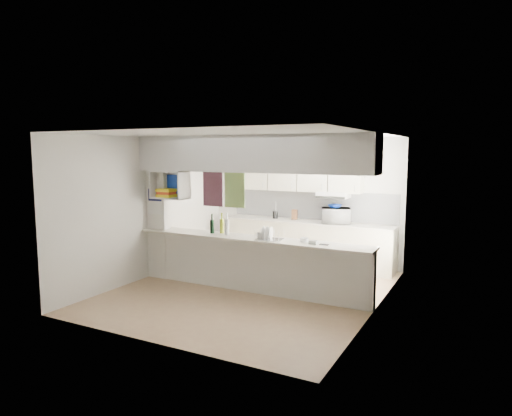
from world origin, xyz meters
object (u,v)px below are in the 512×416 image
Objects in this scene: microwave at (336,216)px; wine_bottles at (221,226)px; bowl at (335,206)px; dish_rack at (269,234)px.

wine_bottles reaches higher than microwave.
wine_bottles is (-1.39, -2.05, -0.20)m from bowl.
microwave is 1.47× the size of wine_bottles.
wine_bottles reaches higher than dish_rack.
dish_rack is (-0.40, -2.16, -0.25)m from bowl.
microwave reaches higher than dish_rack.
bowl is (-0.03, 0.01, 0.19)m from microwave.
bowl is 2.49m from wine_bottles.
dish_rack is 1.00m from wine_bottles.
bowl is at bearing 72.34° from dish_rack.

